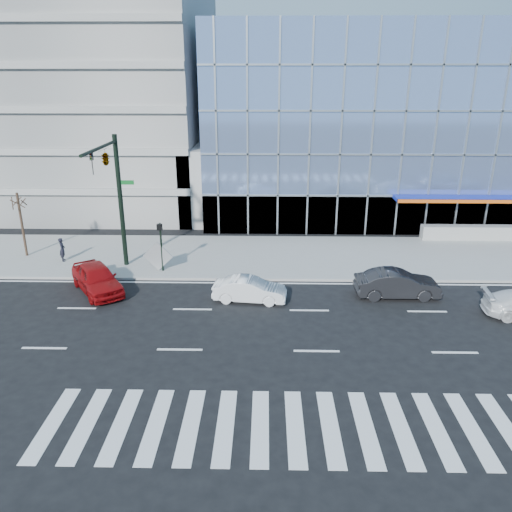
# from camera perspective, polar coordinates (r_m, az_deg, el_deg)

# --- Properties ---
(ground) EXTENTS (160.00, 160.00, 0.00)m
(ground) POSITION_cam_1_polar(r_m,az_deg,el_deg) (25.81, 6.11, -6.20)
(ground) COLOR black
(ground) RESTS_ON ground
(sidewalk) EXTENTS (120.00, 8.00, 0.15)m
(sidewalk) POSITION_cam_1_polar(r_m,az_deg,el_deg) (33.13, 5.02, 0.03)
(sidewalk) COLOR gray
(sidewalk) RESTS_ON ground
(theatre_building) EXTENTS (42.00, 26.00, 15.00)m
(theatre_building) POSITION_cam_1_polar(r_m,az_deg,el_deg) (51.84, 20.13, 14.58)
(theatre_building) COLOR #7894C9
(theatre_building) RESTS_ON ground
(parking_garage) EXTENTS (24.00, 24.00, 20.00)m
(parking_garage) POSITION_cam_1_polar(r_m,az_deg,el_deg) (52.20, -19.62, 17.43)
(parking_garage) COLOR gray
(parking_garage) RESTS_ON ground
(ramp_block) EXTENTS (6.00, 8.00, 6.00)m
(ramp_block) POSITION_cam_1_polar(r_m,az_deg,el_deg) (42.08, -3.99, 8.51)
(ramp_block) COLOR gray
(ramp_block) RESTS_ON ground
(traffic_signal) EXTENTS (1.14, 5.74, 8.00)m
(traffic_signal) POSITION_cam_1_polar(r_m,az_deg,el_deg) (29.45, -16.31, 9.07)
(traffic_signal) COLOR black
(traffic_signal) RESTS_ON sidewalk
(ped_signal_post) EXTENTS (0.30, 0.33, 3.00)m
(ped_signal_post) POSITION_cam_1_polar(r_m,az_deg,el_deg) (30.15, -10.84, 1.85)
(ped_signal_post) COLOR black
(ped_signal_post) RESTS_ON sidewalk
(street_tree_near) EXTENTS (1.10, 1.10, 4.23)m
(street_tree_near) POSITION_cam_1_polar(r_m,az_deg,el_deg) (35.22, -25.54, 5.63)
(street_tree_near) COLOR #332319
(street_tree_near) RESTS_ON sidewalk
(white_sedan) EXTENTS (4.01, 1.77, 1.28)m
(white_sedan) POSITION_cam_1_polar(r_m,az_deg,el_deg) (26.47, -0.73, -3.86)
(white_sedan) COLOR white
(white_sedan) RESTS_ON ground
(dark_sedan) EXTENTS (4.53, 1.65, 1.48)m
(dark_sedan) POSITION_cam_1_polar(r_m,az_deg,el_deg) (27.96, 15.84, -3.10)
(dark_sedan) COLOR black
(dark_sedan) RESTS_ON ground
(red_sedan) EXTENTS (4.19, 4.85, 1.57)m
(red_sedan) POSITION_cam_1_polar(r_m,az_deg,el_deg) (28.89, -17.73, -2.44)
(red_sedan) COLOR #970B0D
(red_sedan) RESTS_ON ground
(pedestrian) EXTENTS (0.52, 0.64, 1.52)m
(pedestrian) POSITION_cam_1_polar(r_m,az_deg,el_deg) (33.97, -21.27, 0.70)
(pedestrian) COLOR black
(pedestrian) RESTS_ON sidewalk
(tilted_panel) EXTENTS (1.84, 0.18, 1.84)m
(tilted_panel) POSITION_cam_1_polar(r_m,az_deg,el_deg) (30.59, -11.15, -0.02)
(tilted_panel) COLOR #9B9B9B
(tilted_panel) RESTS_ON sidewalk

